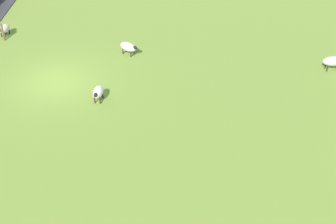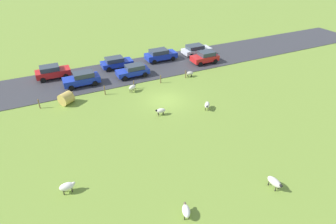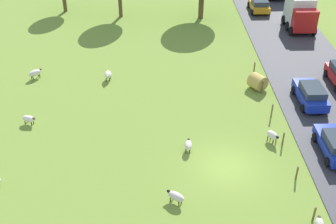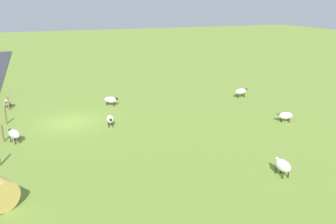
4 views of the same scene
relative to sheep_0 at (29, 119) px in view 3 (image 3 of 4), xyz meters
name	(u,v)px [view 3 (image 3 of 4)]	position (x,y,z in m)	size (l,w,h in m)	color
ground_plane	(227,167)	(14.15, -5.22, -0.47)	(160.00, 160.00, 0.00)	olive
sheep_0	(29,119)	(0.00, 0.00, 0.00)	(1.15, 0.79, 0.72)	white
sheep_1	(35,73)	(-1.14, 7.02, 0.08)	(1.24, 1.18, 0.82)	silver
sheep_2	(273,135)	(17.68, -2.61, 0.09)	(0.94, 1.12, 0.82)	silver
sheep_3	(176,196)	(10.63, -8.32, 0.03)	(1.18, 1.05, 0.75)	silver
sheep_5	(108,75)	(5.31, 6.54, 0.08)	(0.59, 1.13, 0.82)	white
sheep_6	(320,224)	(18.44, -10.61, 0.00)	(0.67, 1.06, 0.71)	beige
sheep_7	(188,145)	(11.69, -3.49, 0.02)	(0.60, 1.09, 0.73)	silver
hay_bale_0	(258,82)	(18.07, 4.72, 0.19)	(1.32, 1.32, 1.24)	tan
fence_post_0	(314,214)	(18.33, -9.97, 0.07)	(0.12, 0.12, 1.07)	brown
fence_post_1	(297,173)	(18.33, -6.49, 0.04)	(0.12, 0.12, 1.01)	brown
fence_post_2	(283,139)	(18.33, -3.01, 0.06)	(0.12, 0.12, 1.05)	brown
fence_post_3	(272,111)	(18.33, 0.47, 0.10)	(0.12, 0.12, 1.13)	brown
fence_post_4	(262,87)	(18.33, 3.95, 0.12)	(0.12, 0.12, 1.16)	brown
fence_post_5	(254,68)	(18.33, 7.43, 0.08)	(0.12, 0.12, 1.09)	brown
truck_1	(300,12)	(25.05, 17.28, 1.47)	(2.73, 4.44, 3.59)	#B21919
car_2	(336,144)	(21.56, -4.10, 0.38)	(1.95, 4.15, 1.51)	#1933B2
car_4	(259,5)	(21.86, 22.74, 0.38)	(2.18, 3.89, 1.50)	orange
car_6	(311,94)	(21.80, 2.29, 0.43)	(2.02, 4.27, 1.62)	#1933B2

